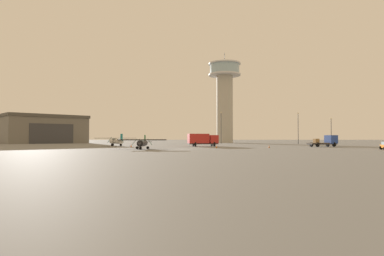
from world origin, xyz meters
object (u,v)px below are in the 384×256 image
object	(u,v)px
truck_flatbed_blue	(326,141)
control_tower	(225,94)
light_post_east	(221,125)
traffic_cone_near_right	(131,146)
light_post_centre	(331,128)
light_post_north	(298,125)
traffic_cone_near_left	(269,146)
airplane_black	(142,142)
traffic_cone_mid_apron	(216,147)
truck_box_red	(202,139)
airplane_white	(116,140)

from	to	relation	value
truck_flatbed_blue	control_tower	bearing A→B (deg)	92.61
truck_flatbed_blue	light_post_east	size ratio (longest dim) A/B	0.68
truck_flatbed_blue	traffic_cone_near_right	distance (m)	43.37
light_post_east	light_post_centre	size ratio (longest dim) A/B	1.26
control_tower	light_post_centre	size ratio (longest dim) A/B	4.16
control_tower	light_post_north	distance (m)	32.47
traffic_cone_near_left	traffic_cone_near_right	distance (m)	28.96
airplane_black	traffic_cone_mid_apron	distance (m)	14.65
control_tower	airplane_black	distance (m)	70.92
control_tower	light_post_east	world-z (taller)	control_tower
truck_box_red	traffic_cone_near_left	xyz separation A→B (m)	(13.35, -9.85, -1.37)
airplane_black	airplane_white	bearing A→B (deg)	-154.16
airplane_black	truck_flatbed_blue	bearing A→B (deg)	111.73
control_tower	traffic_cone_near_left	xyz separation A→B (m)	(4.46, -57.88, -18.30)
traffic_cone_mid_apron	truck_flatbed_blue	bearing A→B (deg)	22.01
airplane_white	truck_box_red	size ratio (longest dim) A/B	1.21
airplane_white	truck_flatbed_blue	distance (m)	48.51
control_tower	light_post_north	xyz separation A→B (m)	(21.39, -20.82, -12.78)
truck_flatbed_blue	traffic_cone_mid_apron	size ratio (longest dim) A/B	11.03
airplane_black	truck_box_red	distance (m)	20.88
control_tower	truck_box_red	distance (m)	51.69
light_post_north	light_post_centre	distance (m)	10.57
truck_flatbed_blue	airplane_black	bearing A→B (deg)	-175.85
airplane_black	traffic_cone_near_right	distance (m)	12.61
truck_flatbed_blue	traffic_cone_mid_apron	bearing A→B (deg)	-176.08
light_post_centre	truck_flatbed_blue	bearing A→B (deg)	-113.53
airplane_white	traffic_cone_near_right	bearing A→B (deg)	178.27
truck_box_red	traffic_cone_near_right	distance (m)	16.58
airplane_black	truck_box_red	size ratio (longest dim) A/B	1.19
airplane_black	airplane_white	distance (m)	21.83
truck_flatbed_blue	traffic_cone_near_left	distance (m)	16.47
truck_flatbed_blue	light_post_north	size ratio (longest dim) A/B	0.72
airplane_black	traffic_cone_mid_apron	bearing A→B (deg)	112.15
traffic_cone_near_left	traffic_cone_mid_apron	distance (m)	10.98
truck_flatbed_blue	traffic_cone_mid_apron	distance (m)	27.17
airplane_black	control_tower	bearing A→B (deg)	162.79
control_tower	traffic_cone_near_left	distance (m)	60.87
light_post_east	light_post_centre	world-z (taller)	light_post_east
truck_box_red	light_post_centre	distance (m)	49.51
airplane_white	traffic_cone_near_left	bearing A→B (deg)	-144.23
traffic_cone_near_right	traffic_cone_mid_apron	distance (m)	19.00
light_post_north	traffic_cone_near_left	size ratio (longest dim) A/B	16.92
truck_flatbed_blue	traffic_cone_near_right	size ratio (longest dim) A/B	11.23
airplane_white	truck_box_red	world-z (taller)	truck_box_red
truck_flatbed_blue	airplane_white	bearing A→B (deg)	157.47
light_post_east	traffic_cone_near_left	world-z (taller)	light_post_east
light_post_north	traffic_cone_near_right	distance (m)	56.76
control_tower	airplane_white	distance (m)	57.50
truck_box_red	light_post_east	bearing A→B (deg)	63.78
truck_flatbed_blue	traffic_cone_near_right	xyz separation A→B (m)	(-43.17, -4.06, -0.95)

